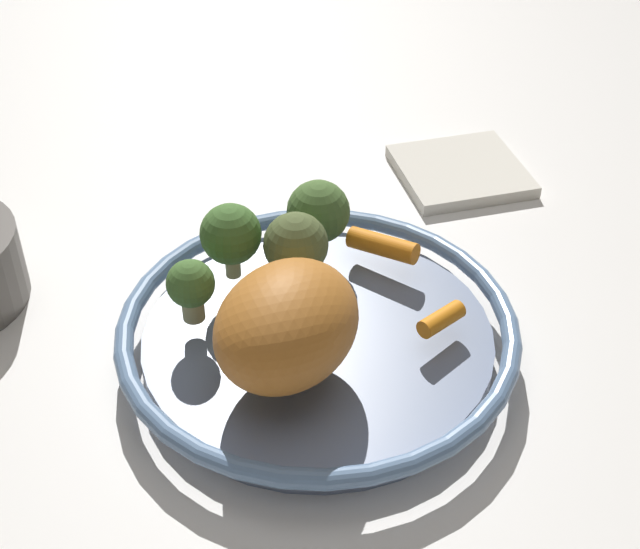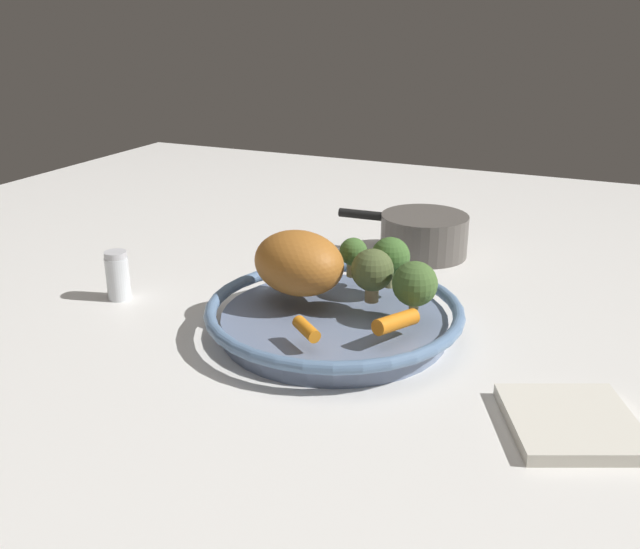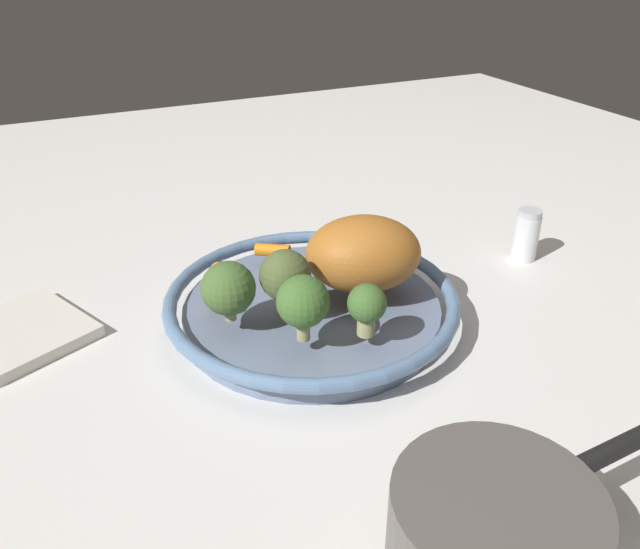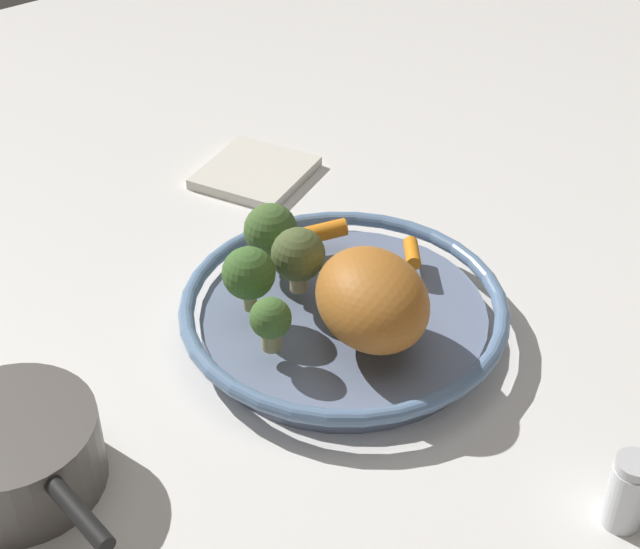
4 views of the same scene
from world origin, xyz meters
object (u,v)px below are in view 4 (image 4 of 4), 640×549
object	(u,v)px
roast_chicken_piece	(372,299)
dish_towel	(255,173)
baby_carrot_near_rim	(317,233)
salt_shaker	(628,492)
saucepan	(15,453)
broccoli_floret_small	(298,256)
baby_carrot_center	(412,253)
serving_bowl	(344,314)
broccoli_floret_mid	(249,274)
broccoli_floret_edge	(271,320)
broccoli_floret_large	(271,230)

from	to	relation	value
roast_chicken_piece	dish_towel	world-z (taller)	roast_chicken_piece
baby_carrot_near_rim	salt_shaker	xyz separation A→B (m)	(-0.02, -0.44, -0.02)
saucepan	baby_carrot_near_rim	bearing A→B (deg)	11.48
saucepan	broccoli_floret_small	bearing A→B (deg)	4.20
baby_carrot_center	salt_shaker	world-z (taller)	salt_shaker
baby_carrot_center	broccoli_floret_small	bearing A→B (deg)	164.74
roast_chicken_piece	dish_towel	distance (m)	0.40
dish_towel	baby_carrot_near_rim	bearing A→B (deg)	-107.24
roast_chicken_piece	saucepan	distance (m)	0.35
serving_bowl	broccoli_floret_mid	size ratio (longest dim) A/B	4.77
broccoli_floret_edge	saucepan	world-z (taller)	broccoli_floret_edge
salt_shaker	broccoli_floret_mid	bearing A→B (deg)	105.49
baby_carrot_center	dish_towel	distance (m)	0.31
baby_carrot_near_rim	dish_towel	size ratio (longest dim) A/B	0.50
broccoli_floret_edge	broccoli_floret_large	size ratio (longest dim) A/B	0.85
saucepan	roast_chicken_piece	bearing A→B (deg)	-12.78
broccoli_floret_small	serving_bowl	bearing A→B (deg)	-58.75
broccoli_floret_edge	broccoli_floret_mid	world-z (taller)	broccoli_floret_mid
baby_carrot_center	salt_shaker	bearing A→B (deg)	-102.97
broccoli_floret_large	salt_shaker	world-z (taller)	broccoli_floret_large
saucepan	salt_shaker	bearing A→B (deg)	-43.44
roast_chicken_piece	broccoli_floret_small	distance (m)	0.10
serving_bowl	roast_chicken_piece	bearing A→B (deg)	-103.93
baby_carrot_near_rim	broccoli_floret_mid	world-z (taller)	broccoli_floret_mid
serving_bowl	broccoli_floret_large	size ratio (longest dim) A/B	5.10
roast_chicken_piece	baby_carrot_center	distance (m)	0.14
broccoli_floret_large	saucepan	size ratio (longest dim) A/B	0.29
serving_bowl	dish_towel	distance (m)	0.33
serving_bowl	broccoli_floret_small	size ratio (longest dim) A/B	4.73
baby_carrot_near_rim	baby_carrot_center	distance (m)	0.11
roast_chicken_piece	broccoli_floret_small	xyz separation A→B (m)	(-0.01, 0.10, 0.00)
dish_towel	serving_bowl	bearing A→B (deg)	-109.38
dish_towel	salt_shaker	bearing A→B (deg)	-97.61
serving_bowl	broccoli_floret_small	distance (m)	0.08
broccoli_floret_edge	salt_shaker	world-z (taller)	broccoli_floret_edge
broccoli_floret_large	dish_towel	distance (m)	0.26
roast_chicken_piece	baby_carrot_center	bearing A→B (deg)	29.42
serving_bowl	broccoli_floret_small	xyz separation A→B (m)	(-0.03, 0.04, 0.06)
baby_carrot_center	broccoli_floret_small	world-z (taller)	broccoli_floret_small
broccoli_floret_mid	saucepan	bearing A→B (deg)	-173.84
broccoli_floret_mid	dish_towel	world-z (taller)	broccoli_floret_mid
baby_carrot_near_rim	broccoli_floret_large	bearing A→B (deg)	176.34
salt_shaker	broccoli_floret_large	bearing A→B (deg)	95.10
baby_carrot_center	saucepan	size ratio (longest dim) A/B	0.19
serving_bowl	broccoli_floret_mid	distance (m)	0.12
broccoli_floret_large	dish_towel	size ratio (longest dim) A/B	0.50
broccoli_floret_mid	broccoli_floret_large	bearing A→B (deg)	39.37
broccoli_floret_small	salt_shaker	size ratio (longest dim) A/B	0.98
broccoli_floret_edge	dish_towel	distance (m)	0.40
baby_carrot_center	broccoli_floret_mid	world-z (taller)	broccoli_floret_mid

